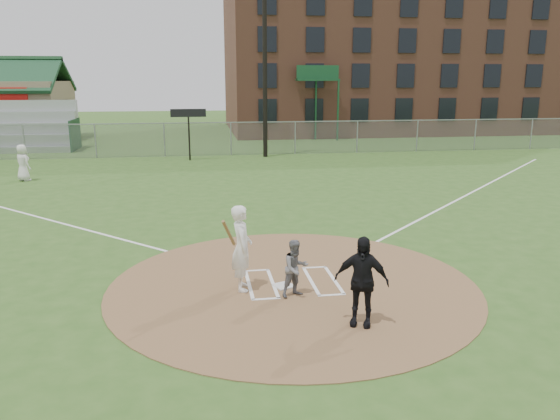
{
  "coord_description": "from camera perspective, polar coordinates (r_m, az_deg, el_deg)",
  "views": [
    {
      "loc": [
        -2.06,
        -11.56,
        4.62
      ],
      "look_at": [
        0.0,
        2.0,
        1.3
      ],
      "focal_mm": 35.0,
      "sensor_mm": 36.0,
      "label": 1
    }
  ],
  "objects": [
    {
      "name": "batters_boxes",
      "position": [
        12.75,
        1.26,
        -7.53
      ],
      "size": [
        2.08,
        1.88,
        0.01
      ],
      "color": "white",
      "rests_on": "dirt_circle"
    },
    {
      "name": "light_pole",
      "position": [
        32.87,
        -1.61,
        17.08
      ],
      "size": [
        1.2,
        0.3,
        12.22
      ],
      "color": "black",
      "rests_on": "ground"
    },
    {
      "name": "home_plate",
      "position": [
        12.51,
        0.4,
        -7.91
      ],
      "size": [
        0.54,
        0.54,
        0.03
      ],
      "primitive_type": "cube",
      "rotation": [
        0.0,
        0.0,
        0.39
      ],
      "color": "silver",
      "rests_on": "dirt_circle"
    },
    {
      "name": "brick_warehouse",
      "position": [
        52.79,
        11.86,
        16.47
      ],
      "size": [
        30.0,
        17.17,
        15.0
      ],
      "color": "brown",
      "rests_on": "ground"
    },
    {
      "name": "scoreboard_sign",
      "position": [
        31.84,
        -9.55,
        9.41
      ],
      "size": [
        2.0,
        0.1,
        2.93
      ],
      "color": "black",
      "rests_on": "ground"
    },
    {
      "name": "ground",
      "position": [
        12.62,
        1.38,
        -7.87
      ],
      "size": [
        140.0,
        140.0,
        0.0
      ],
      "primitive_type": "plane",
      "color": "#32581E",
      "rests_on": "ground"
    },
    {
      "name": "bleachers",
      "position": [
        39.43,
        -24.98,
        7.95
      ],
      "size": [
        6.08,
        3.2,
        3.2
      ],
      "color": "#B7BABF",
      "rests_on": "ground"
    },
    {
      "name": "ondeck_player",
      "position": [
        27.78,
        -25.29,
        4.48
      ],
      "size": [
        0.96,
        0.95,
        1.67
      ],
      "primitive_type": "imported",
      "rotation": [
        0.0,
        0.0,
        2.4
      ],
      "color": "silver",
      "rests_on": "ground"
    },
    {
      "name": "dirt_circle",
      "position": [
        12.62,
        1.38,
        -7.83
      ],
      "size": [
        8.4,
        8.4,
        0.02
      ],
      "primitive_type": "cylinder",
      "color": "olive",
      "rests_on": "ground"
    },
    {
      "name": "batter_at_plate",
      "position": [
        12.07,
        -4.03,
        -3.95
      ],
      "size": [
        0.7,
        1.04,
        1.93
      ],
      "color": "white",
      "rests_on": "dirt_circle"
    },
    {
      "name": "foul_line_third",
      "position": [
        22.19,
        -26.65,
        0.13
      ],
      "size": [
        17.04,
        17.04,
        0.01
      ],
      "primitive_type": "cube",
      "rotation": [
        0.0,
        0.0,
        0.79
      ],
      "color": "white",
      "rests_on": "ground"
    },
    {
      "name": "umpire",
      "position": [
        10.48,
        8.5,
        -7.35
      ],
      "size": [
        1.12,
        0.81,
        1.76
      ],
      "primitive_type": "imported",
      "rotation": [
        0.0,
        0.0,
        -0.42
      ],
      "color": "black",
      "rests_on": "dirt_circle"
    },
    {
      "name": "outfield_fence",
      "position": [
        33.82,
        -5.15,
        7.44
      ],
      "size": [
        56.08,
        0.08,
        2.03
      ],
      "color": "slate",
      "rests_on": "ground"
    },
    {
      "name": "catcher",
      "position": [
        11.78,
        1.65,
        -6.1
      ],
      "size": [
        0.75,
        0.68,
        1.26
      ],
      "primitive_type": "imported",
      "rotation": [
        0.0,
        0.0,
        0.39
      ],
      "color": "slate",
      "rests_on": "dirt_circle"
    },
    {
      "name": "foul_line_first",
      "position": [
        23.8,
        19.25,
        1.66
      ],
      "size": [
        17.04,
        17.04,
        0.01
      ],
      "primitive_type": "cube",
      "rotation": [
        0.0,
        0.0,
        -0.79
      ],
      "color": "white",
      "rests_on": "ground"
    }
  ]
}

